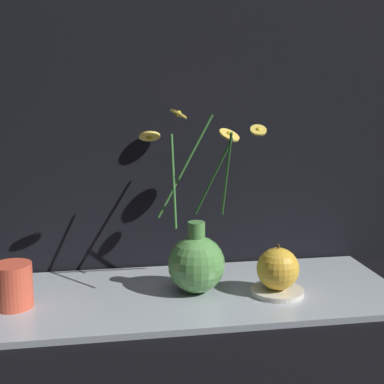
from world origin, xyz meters
The scene contains 7 objects.
ground_plane centered at (0.00, 0.00, 0.00)m, with size 6.00×6.00×0.00m, color black.
shelf centered at (0.00, 0.00, 0.01)m, with size 0.84×0.33×0.01m.
backdrop_wall centered at (0.00, 0.18, 0.55)m, with size 1.34×0.02×1.10m.
vase_with_flowers centered at (0.01, 0.00, 0.08)m, with size 0.25×0.20×0.36m.
yellow_mug centered at (-0.34, -0.02, 0.05)m, with size 0.08×0.07×0.08m.
saucer_plate centered at (0.17, -0.04, 0.02)m, with size 0.11×0.11×0.01m.
orange_fruit centered at (0.17, -0.04, 0.06)m, with size 0.08×0.08×0.09m.
Camera 1 is at (-0.16, -1.00, 0.41)m, focal length 50.00 mm.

